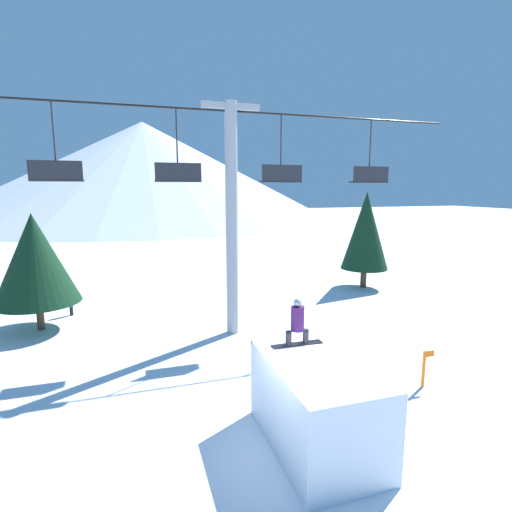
{
  "coord_description": "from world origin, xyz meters",
  "views": [
    {
      "loc": [
        -3.44,
        -8.01,
        6.27
      ],
      "look_at": [
        0.69,
        4.95,
        3.96
      ],
      "focal_mm": 28.0,
      "sensor_mm": 36.0,
      "label": 1
    }
  ],
  "objects": [
    {
      "name": "snow_ramp",
      "position": [
        0.69,
        0.08,
        1.08
      ],
      "size": [
        2.2,
        3.74,
        2.16
      ],
      "color": "white",
      "rests_on": "ground_plane"
    },
    {
      "name": "pine_tree_near",
      "position": [
        -7.45,
        11.28,
        3.23
      ],
      "size": [
        3.59,
        3.59,
        5.23
      ],
      "color": "#4C3823",
      "rests_on": "ground_plane"
    },
    {
      "name": "snowboarder",
      "position": [
        0.66,
        1.25,
        2.78
      ],
      "size": [
        1.41,
        0.35,
        1.27
      ],
      "color": "black",
      "rests_on": "snow_ramp"
    },
    {
      "name": "chairlift",
      "position": [
        0.68,
        8.28,
        5.6
      ],
      "size": [
        20.54,
        0.52,
        9.74
      ],
      "color": "#9E9EA3",
      "rests_on": "ground_plane"
    },
    {
      "name": "trail_marker",
      "position": [
        5.25,
        1.69,
        0.66
      ],
      "size": [
        0.41,
        0.1,
        1.22
      ],
      "color": "orange",
      "rests_on": "ground_plane"
    },
    {
      "name": "distant_skier",
      "position": [
        -6.42,
        13.07,
        0.67
      ],
      "size": [
        0.24,
        0.24,
        1.23
      ],
      "color": "black",
      "rests_on": "ground_plane"
    },
    {
      "name": "mountain_ridge",
      "position": [
        0.0,
        79.81,
        9.85
      ],
      "size": [
        77.26,
        77.26,
        19.69
      ],
      "color": "silver",
      "rests_on": "ground_plane"
    },
    {
      "name": "ground_plane",
      "position": [
        0.0,
        0.0,
        0.0
      ],
      "size": [
        220.0,
        220.0,
        0.0
      ],
      "primitive_type": "plane",
      "color": "white"
    },
    {
      "name": "pine_tree_far",
      "position": [
        10.7,
        13.69,
        3.64
      ],
      "size": [
        2.92,
        2.92,
        6.09
      ],
      "color": "#4C3823",
      "rests_on": "ground_plane"
    }
  ]
}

